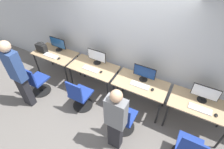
{
  "coord_description": "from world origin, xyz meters",
  "views": [
    {
      "loc": [
        1.35,
        -2.38,
        3.42
      ],
      "look_at": [
        0.0,
        0.13,
        0.91
      ],
      "focal_mm": 28.0,
      "sensor_mm": 36.0,
      "label": 1
    }
  ],
  "objects": [
    {
      "name": "handbag",
      "position": [
        -2.19,
        0.22,
        0.87
      ],
      "size": [
        0.3,
        0.18,
        0.25
      ],
      "color": "black",
      "rests_on": "desk_far_left"
    },
    {
      "name": "keyboard_right",
      "position": [
        0.61,
        0.24,
        0.77
      ],
      "size": [
        0.41,
        0.15,
        0.02
      ],
      "color": "silver",
      "rests_on": "desk_right"
    },
    {
      "name": "keyboard_far_right",
      "position": [
        1.84,
        0.19,
        0.77
      ],
      "size": [
        0.41,
        0.15,
        0.02
      ],
      "color": "silver",
      "rests_on": "desk_far_right"
    },
    {
      "name": "person_far_left",
      "position": [
        -1.77,
        -0.86,
        0.97
      ],
      "size": [
        0.36,
        0.23,
        1.76
      ],
      "color": "#232328",
      "rests_on": "ground_plane"
    },
    {
      "name": "office_chair_left",
      "position": [
        -0.58,
        -0.37,
        0.36
      ],
      "size": [
        0.48,
        0.48,
        0.89
      ],
      "color": "black",
      "rests_on": "ground_plane"
    },
    {
      "name": "wall_back",
      "position": [
        0.0,
        0.77,
        1.4
      ],
      "size": [
        12.0,
        0.05,
        2.8
      ],
      "color": "#B7BCC1",
      "rests_on": "ground_plane"
    },
    {
      "name": "office_chair_far_left",
      "position": [
        -1.82,
        -0.49,
        0.36
      ],
      "size": [
        0.48,
        0.48,
        0.89
      ],
      "color": "black",
      "rests_on": "ground_plane"
    },
    {
      "name": "desk_left",
      "position": [
        -0.61,
        0.32,
        0.67
      ],
      "size": [
        1.17,
        0.64,
        0.76
      ],
      "color": "tan",
      "rests_on": "ground_plane"
    },
    {
      "name": "monitor_far_right",
      "position": [
        1.84,
        0.45,
        0.95
      ],
      "size": [
        0.5,
        0.19,
        0.36
      ],
      "color": "black",
      "rests_on": "desk_far_right"
    },
    {
      "name": "mouse_right",
      "position": [
        0.9,
        0.24,
        0.77
      ],
      "size": [
        0.06,
        0.09,
        0.03
      ],
      "color": "black",
      "rests_on": "desk_right"
    },
    {
      "name": "desk_right",
      "position": [
        0.61,
        0.32,
        0.67
      ],
      "size": [
        1.17,
        0.64,
        0.76
      ],
      "color": "tan",
      "rests_on": "ground_plane"
    },
    {
      "name": "ground_plane",
      "position": [
        0.0,
        0.0,
        0.0
      ],
      "size": [
        20.0,
        20.0,
        0.0
      ],
      "primitive_type": "plane",
      "color": "slate"
    },
    {
      "name": "monitor_left",
      "position": [
        -0.61,
        0.49,
        0.95
      ],
      "size": [
        0.5,
        0.19,
        0.36
      ],
      "color": "black",
      "rests_on": "desk_left"
    },
    {
      "name": "mouse_far_left",
      "position": [
        -1.57,
        0.17,
        0.77
      ],
      "size": [
        0.06,
        0.09,
        0.03
      ],
      "color": "black",
      "rests_on": "desk_far_left"
    },
    {
      "name": "monitor_far_left",
      "position": [
        -1.84,
        0.5,
        0.95
      ],
      "size": [
        0.5,
        0.19,
        0.36
      ],
      "color": "black",
      "rests_on": "desk_far_left"
    },
    {
      "name": "keyboard_left",
      "position": [
        -0.61,
        0.21,
        0.77
      ],
      "size": [
        0.41,
        0.15,
        0.02
      ],
      "color": "silver",
      "rests_on": "desk_left"
    },
    {
      "name": "keyboard_far_left",
      "position": [
        -1.84,
        0.17,
        0.77
      ],
      "size": [
        0.41,
        0.15,
        0.02
      ],
      "color": "silver",
      "rests_on": "desk_far_left"
    },
    {
      "name": "desk_far_right",
      "position": [
        1.84,
        0.32,
        0.67
      ],
      "size": [
        1.17,
        0.64,
        0.76
      ],
      "color": "tan",
      "rests_on": "ground_plane"
    },
    {
      "name": "office_chair_right",
      "position": [
        0.57,
        -0.44,
        0.36
      ],
      "size": [
        0.48,
        0.48,
        0.89
      ],
      "color": "black",
      "rests_on": "ground_plane"
    },
    {
      "name": "mouse_left",
      "position": [
        -0.34,
        0.22,
        0.77
      ],
      "size": [
        0.06,
        0.09,
        0.03
      ],
      "color": "black",
      "rests_on": "desk_left"
    },
    {
      "name": "person_right",
      "position": [
        0.58,
        -0.81,
        0.84
      ],
      "size": [
        0.36,
        0.2,
        1.55
      ],
      "color": "#232328",
      "rests_on": "ground_plane"
    },
    {
      "name": "desk_far_left",
      "position": [
        -1.84,
        0.32,
        0.67
      ],
      "size": [
        1.17,
        0.64,
        0.76
      ],
      "color": "tan",
      "rests_on": "ground_plane"
    },
    {
      "name": "mouse_far_right",
      "position": [
        2.12,
        0.17,
        0.77
      ],
      "size": [
        0.06,
        0.09,
        0.03
      ],
      "color": "black",
      "rests_on": "desk_far_right"
    },
    {
      "name": "monitor_right",
      "position": [
        0.61,
        0.46,
        0.95
      ],
      "size": [
        0.5,
        0.19,
        0.36
      ],
      "color": "black",
      "rests_on": "desk_right"
    }
  ]
}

